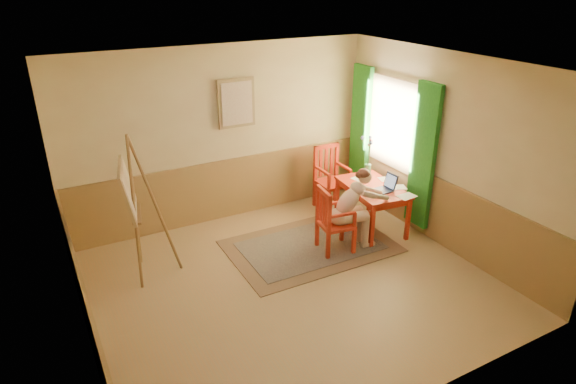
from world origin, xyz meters
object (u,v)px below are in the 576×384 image
chair_back (331,178)px  figure (353,206)px  laptop (384,188)px  chair_left (333,220)px  easel (132,195)px  table (372,191)px

chair_back → figure: (-0.48, -1.31, 0.13)m
laptop → chair_left: bearing=-174.4°
chair_back → figure: figure is taller
figure → easel: easel is taller
laptop → easel: size_ratio=0.21×
table → laptop: 0.26m
chair_left → chair_back: bearing=57.9°
table → easel: (-3.52, 0.40, 0.54)m
chair_back → figure: bearing=-110.3°
chair_left → easel: easel is taller
table → figure: 0.72m
chair_back → easel: size_ratio=0.55×
figure → easel: 3.04m
table → figure: figure is taller
laptop → chair_back: bearing=98.5°
table → chair_left: size_ratio=1.28×
laptop → easel: easel is taller
chair_back → easel: 3.48m
chair_left → figure: bearing=-7.7°
figure → chair_back: bearing=69.7°
chair_back → table: bearing=-81.7°
table → figure: size_ratio=1.04×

